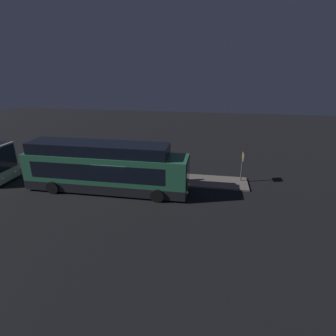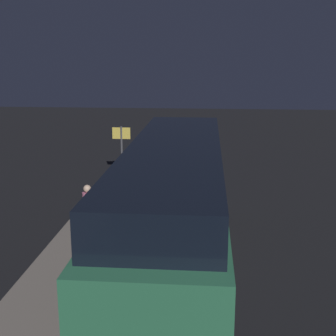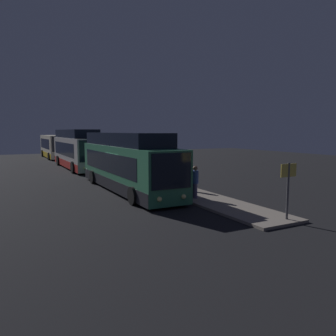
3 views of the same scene
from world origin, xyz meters
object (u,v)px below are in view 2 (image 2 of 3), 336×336
bus_lead (176,218)px  passenger_waiting (124,187)px  sign_post (122,143)px  suitcase (96,233)px  passenger_boarding (88,208)px

bus_lead → passenger_waiting: bus_lead is taller
sign_post → suitcase: bearing=-175.3°
passenger_boarding → suitcase: 0.95m
passenger_waiting → bus_lead: bearing=44.5°
bus_lead → passenger_boarding: bus_lead is taller
bus_lead → passenger_boarding: size_ratio=7.31×
passenger_waiting → suitcase: bearing=11.5°
passenger_boarding → sign_post: bearing=-153.7°
bus_lead → sign_post: 10.78m
suitcase → sign_post: 8.51m
bus_lead → sign_post: bus_lead is taller
passenger_boarding → passenger_waiting: 2.43m
bus_lead → passenger_waiting: (4.77, 2.23, -0.56)m
suitcase → passenger_boarding: bearing=31.6°
bus_lead → passenger_boarding: bearing=50.6°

